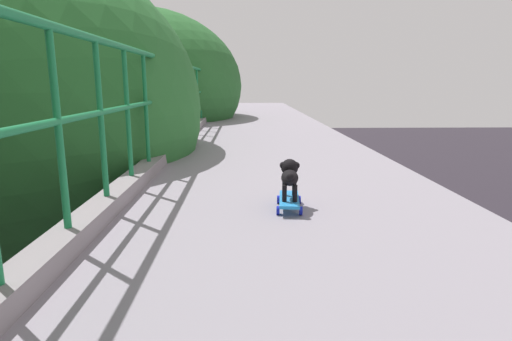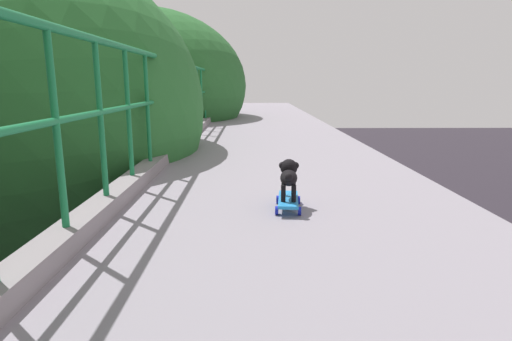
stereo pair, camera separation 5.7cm
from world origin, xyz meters
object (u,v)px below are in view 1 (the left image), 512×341
(small_dog, at_px, (290,175))
(toy_skateboard, at_px, (289,200))
(city_bus, at_px, (83,167))
(car_blue_fifth, at_px, (71,272))

(small_dog, bearing_deg, toy_skateboard, -97.50)
(city_bus, xyz_separation_m, small_dog, (9.68, -20.41, 4.05))
(car_blue_fifth, bearing_deg, small_dog, -57.30)
(car_blue_fifth, height_order, city_bus, city_bus)
(city_bus, bearing_deg, car_blue_fifth, -71.69)
(city_bus, height_order, small_dog, small_dog)
(car_blue_fifth, distance_m, city_bus, 11.65)
(toy_skateboard, bearing_deg, car_blue_fifth, 122.61)
(small_dog, bearing_deg, city_bus, 115.38)
(city_bus, distance_m, small_dog, 22.95)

